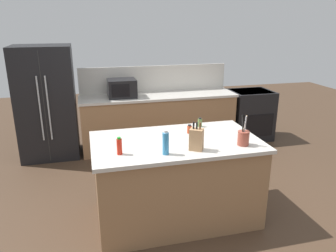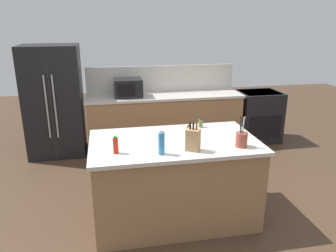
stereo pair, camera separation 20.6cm
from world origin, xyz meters
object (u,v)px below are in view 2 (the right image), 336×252
object	(u,v)px
range_oven	(258,116)
microwave	(128,88)
knife_block	(193,140)
hot_sauce_bottle	(116,145)
spice_jar_paprika	(189,130)
dish_soap_bottle	(161,143)
utensil_crock	(242,139)
refrigerator	(54,101)
spice_jar_oregano	(201,123)

from	to	relation	value
range_oven	microwave	size ratio (longest dim) A/B	1.99
knife_block	hot_sauce_bottle	world-z (taller)	knife_block
spice_jar_paprika	dish_soap_bottle	distance (m)	0.67
utensil_crock	knife_block	bearing A→B (deg)	-179.37
spice_jar_paprika	hot_sauce_bottle	world-z (taller)	hot_sauce_bottle
refrigerator	utensil_crock	world-z (taller)	refrigerator
refrigerator	dish_soap_bottle	world-z (taller)	refrigerator
utensil_crock	dish_soap_bottle	xyz separation A→B (m)	(-0.84, -0.04, 0.03)
dish_soap_bottle	refrigerator	bearing A→B (deg)	117.22
utensil_crock	dish_soap_bottle	size ratio (longest dim) A/B	1.30
microwave	dish_soap_bottle	world-z (taller)	microwave
knife_block	hot_sauce_bottle	distance (m)	0.76
range_oven	refrigerator	bearing A→B (deg)	179.18
knife_block	refrigerator	bearing A→B (deg)	155.79
spice_jar_oregano	hot_sauce_bottle	bearing A→B (deg)	-149.08
utensil_crock	microwave	bearing A→B (deg)	111.01
microwave	spice_jar_oregano	world-z (taller)	microwave
knife_block	dish_soap_bottle	xyz separation A→B (m)	(-0.32, -0.03, 0.00)
refrigerator	spice_jar_paprika	bearing A→B (deg)	-49.78
refrigerator	hot_sauce_bottle	bearing A→B (deg)	-70.06
knife_block	dish_soap_bottle	bearing A→B (deg)	-141.11
microwave	refrigerator	bearing A→B (deg)	177.57
hot_sauce_bottle	dish_soap_bottle	xyz separation A→B (m)	(0.43, -0.11, 0.03)
refrigerator	range_oven	distance (m)	3.63
spice_jar_paprika	hot_sauce_bottle	bearing A→B (deg)	-153.37
refrigerator	knife_block	bearing A→B (deg)	-57.09
range_oven	utensil_crock	xyz separation A→B (m)	(-1.43, -2.50, 0.56)
range_oven	utensil_crock	size ratio (longest dim) A/B	2.87
microwave	spice_jar_paprika	size ratio (longest dim) A/B	4.59
refrigerator	knife_block	distance (m)	3.06
spice_jar_paprika	dish_soap_bottle	size ratio (longest dim) A/B	0.41
hot_sauce_bottle	dish_soap_bottle	distance (m)	0.45
hot_sauce_bottle	dish_soap_bottle	world-z (taller)	dish_soap_bottle
refrigerator	range_oven	size ratio (longest dim) A/B	1.96
dish_soap_bottle	microwave	bearing A→B (deg)	92.80
utensil_crock	spice_jar_paprika	distance (m)	0.65
knife_block	spice_jar_paprika	size ratio (longest dim) A/B	2.87
microwave	knife_block	xyz separation A→B (m)	(0.45, -2.51, -0.04)
microwave	range_oven	bearing A→B (deg)	-0.00
refrigerator	dish_soap_bottle	bearing A→B (deg)	-62.78
range_oven	spice_jar_oregano	xyz separation A→B (m)	(-1.66, -1.81, 0.52)
refrigerator	utensil_crock	size ratio (longest dim) A/B	5.64
refrigerator	dish_soap_bottle	size ratio (longest dim) A/B	7.35
knife_block	spice_jar_oregano	xyz separation A→B (m)	(0.28, 0.70, -0.06)
microwave	knife_block	bearing A→B (deg)	-79.89
utensil_crock	spice_jar_oregano	xyz separation A→B (m)	(-0.23, 0.69, -0.03)
utensil_crock	hot_sauce_bottle	xyz separation A→B (m)	(-1.27, 0.07, 0.00)
refrigerator	spice_jar_oregano	size ratio (longest dim) A/B	16.13
utensil_crock	dish_soap_bottle	distance (m)	0.84
dish_soap_bottle	range_oven	bearing A→B (deg)	48.32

